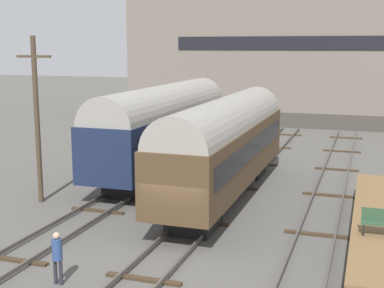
{
  "coord_description": "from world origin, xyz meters",
  "views": [
    {
      "loc": [
        6.61,
        -17.8,
        7.45
      ],
      "look_at": [
        -2.45,
        9.26,
        2.2
      ],
      "focal_mm": 50.0,
      "sensor_mm": 36.0,
      "label": 1
    }
  ],
  "objects": [
    {
      "name": "track_left",
      "position": [
        -4.91,
        0.0,
        0.14
      ],
      "size": [
        2.6,
        60.0,
        0.26
      ],
      "color": "#4C4742",
      "rests_on": "ground"
    },
    {
      "name": "warehouse_building",
      "position": [
        1.62,
        37.61,
        7.01
      ],
      "size": [
        36.56,
        12.78,
        14.02
      ],
      "color": "#46403A",
      "rests_on": "ground"
    },
    {
      "name": "utility_pole",
      "position": [
        -8.27,
        3.57,
        4.12
      ],
      "size": [
        1.8,
        0.24,
        7.92
      ],
      "color": "#473828",
      "rests_on": "ground"
    },
    {
      "name": "track_right",
      "position": [
        4.91,
        0.0,
        0.14
      ],
      "size": [
        2.6,
        60.0,
        0.26
      ],
      "color": "#4C4742",
      "rests_on": "ground"
    },
    {
      "name": "person_worker",
      "position": [
        -2.45,
        -4.1,
        1.04
      ],
      "size": [
        0.32,
        0.32,
        1.73
      ],
      "color": "#282833",
      "rests_on": "ground"
    },
    {
      "name": "train_car_navy",
      "position": [
        -4.91,
        11.36,
        2.94
      ],
      "size": [
        3.08,
        15.72,
        5.19
      ],
      "color": "black",
      "rests_on": "ground"
    },
    {
      "name": "bench",
      "position": [
        7.24,
        0.72,
        1.57
      ],
      "size": [
        1.4,
        0.4,
        0.91
      ],
      "color": "#2D4C33",
      "rests_on": "station_platform"
    },
    {
      "name": "train_car_brown",
      "position": [
        0.0,
        7.15,
        2.84
      ],
      "size": [
        2.88,
        15.16,
        5.0
      ],
      "color": "black",
      "rests_on": "ground"
    },
    {
      "name": "ground_plane",
      "position": [
        0.0,
        0.0,
        0.0
      ],
      "size": [
        200.0,
        200.0,
        0.0
      ],
      "primitive_type": "plane",
      "color": "#56544F"
    },
    {
      "name": "track_middle",
      "position": [
        0.0,
        0.0,
        0.14
      ],
      "size": [
        2.6,
        60.0,
        0.26
      ],
      "color": "#4C4742",
      "rests_on": "ground"
    }
  ]
}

